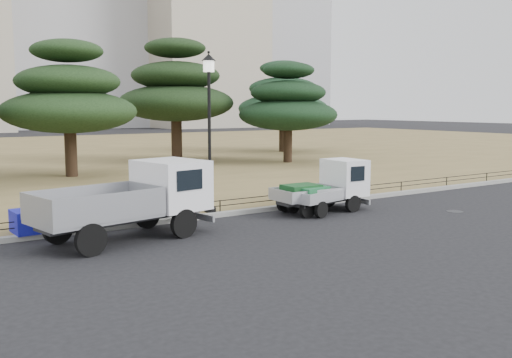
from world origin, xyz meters
TOP-DOWN VIEW (x-y plane):
  - ground at (0.00, 0.00)m, footprint 220.00×220.00m
  - lawn at (0.00, 30.60)m, footprint 120.00×56.00m
  - curb at (0.00, 2.60)m, footprint 120.00×0.25m
  - truck_large at (-4.78, 1.10)m, footprint 5.27×2.88m
  - truck_kei_front at (2.68, 1.44)m, footprint 3.49×1.55m
  - truck_kei_rear at (2.81, 1.40)m, footprint 3.47×1.99m
  - street_lamp at (-1.31, 2.90)m, footprint 0.48×0.48m
  - pipe_fence at (0.00, 2.75)m, footprint 38.00×0.04m
  - tarp_pile at (-6.97, 2.93)m, footprint 1.45×1.10m
  - manhole at (6.50, -1.20)m, footprint 0.60×0.60m
  - pine_center_left at (-2.50, 15.78)m, footprint 6.91×6.91m
  - pine_center_right at (5.65, 20.27)m, footprint 7.58×7.58m
  - pine_east_near at (11.51, 15.81)m, footprint 6.41×6.41m
  - pine_east_far at (16.53, 23.28)m, footprint 7.24×7.24m

SIDE VIEW (x-z plane):
  - ground at x=0.00m, z-range 0.00..0.00m
  - manhole at x=6.50m, z-range 0.00..0.01m
  - lawn at x=0.00m, z-range 0.00..0.15m
  - curb at x=0.00m, z-range 0.00..0.16m
  - pipe_fence at x=0.00m, z-range 0.24..0.64m
  - tarp_pile at x=-6.97m, z-range 0.06..0.99m
  - truck_kei_rear at x=2.81m, z-range 0.00..1.71m
  - truck_kei_front at x=2.68m, z-range 0.00..1.84m
  - truck_large at x=-4.78m, z-range 0.12..2.30m
  - street_lamp at x=-1.31m, z-range 1.10..6.47m
  - pine_east_near at x=11.51m, z-range 0.65..7.13m
  - pine_center_left at x=-2.50m, z-range 0.69..7.72m
  - pine_east_far at x=16.53m, z-range 0.71..7.99m
  - pine_center_right at x=5.65m, z-range 0.79..8.83m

